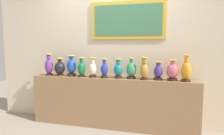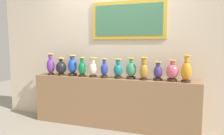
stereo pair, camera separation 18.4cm
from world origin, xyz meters
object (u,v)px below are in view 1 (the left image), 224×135
at_px(vase_violet, 49,66).
at_px(vase_amber, 186,70).
at_px(vase_jade, 131,70).
at_px(vase_emerald, 82,68).
at_px(vase_teal, 118,70).
at_px(vase_cobalt, 104,70).
at_px(vase_sapphire, 71,66).
at_px(vase_onyx, 60,68).
at_px(vase_ivory, 93,69).
at_px(vase_indigo, 158,72).
at_px(vase_rose, 172,71).
at_px(vase_ochre, 144,70).

distance_m(vase_violet, vase_amber, 2.37).
bearing_deg(vase_jade, vase_emerald, -177.12).
height_order(vase_teal, vase_jade, vase_jade).
xyz_separation_m(vase_emerald, vase_cobalt, (0.42, -0.00, -0.01)).
bearing_deg(vase_sapphire, vase_amber, -0.73).
distance_m(vase_onyx, vase_emerald, 0.44).
distance_m(vase_violet, vase_ivory, 0.85).
height_order(vase_onyx, vase_amber, vase_amber).
bearing_deg(vase_jade, vase_onyx, -179.00).
distance_m(vase_indigo, vase_amber, 0.42).
bearing_deg(vase_emerald, vase_ivory, 1.20).
distance_m(vase_onyx, vase_sapphire, 0.23).
height_order(vase_teal, vase_rose, same).
height_order(vase_cobalt, vase_indigo, vase_cobalt).
height_order(vase_ivory, vase_indigo, vase_ivory).
distance_m(vase_ivory, vase_rose, 1.32).
xyz_separation_m(vase_onyx, vase_jade, (1.31, 0.02, 0.00)).
xyz_separation_m(vase_violet, vase_jade, (1.51, 0.04, -0.03)).
height_order(vase_cobalt, vase_ochre, vase_ochre).
distance_m(vase_cobalt, vase_jade, 0.46).
bearing_deg(vase_sapphire, vase_indigo, -0.01).
distance_m(vase_ochre, vase_indigo, 0.22).
bearing_deg(vase_rose, vase_emerald, -179.06).
bearing_deg(vase_indigo, vase_ivory, -178.33).
xyz_separation_m(vase_ivory, vase_amber, (1.52, 0.01, 0.02)).
xyz_separation_m(vase_emerald, vase_jade, (0.87, 0.04, 0.00)).
bearing_deg(vase_emerald, vase_teal, 1.38).
bearing_deg(vase_ivory, vase_onyx, 178.51).
relative_size(vase_teal, vase_ochre, 0.91).
bearing_deg(vase_ivory, vase_sapphire, 175.56).
xyz_separation_m(vase_teal, vase_ochre, (0.43, -0.01, 0.02)).
xyz_separation_m(vase_teal, vase_jade, (0.22, 0.03, 0.00)).
bearing_deg(vase_amber, vase_emerald, -179.60).
bearing_deg(vase_amber, vase_teal, 179.80).
height_order(vase_ivory, vase_cobalt, vase_ivory).
height_order(vase_ivory, vase_rose, vase_ivory).
relative_size(vase_ochre, vase_indigo, 1.22).
relative_size(vase_onyx, vase_rose, 0.98).
bearing_deg(vase_rose, vase_violet, -179.31).
xyz_separation_m(vase_violet, vase_indigo, (1.95, 0.04, -0.05)).
xyz_separation_m(vase_ochre, vase_rose, (0.44, 0.02, -0.01)).
bearing_deg(vase_emerald, vase_cobalt, -0.52).
height_order(vase_teal, vase_ochre, vase_ochre).
bearing_deg(vase_sapphire, vase_ivory, -4.44).
relative_size(vase_ivory, vase_teal, 1.04).
distance_m(vase_teal, vase_rose, 0.87).
bearing_deg(vase_violet, vase_cobalt, -0.16).
relative_size(vase_ivory, vase_rose, 1.04).
distance_m(vase_jade, vase_indigo, 0.43).
relative_size(vase_violet, vase_emerald, 1.16).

